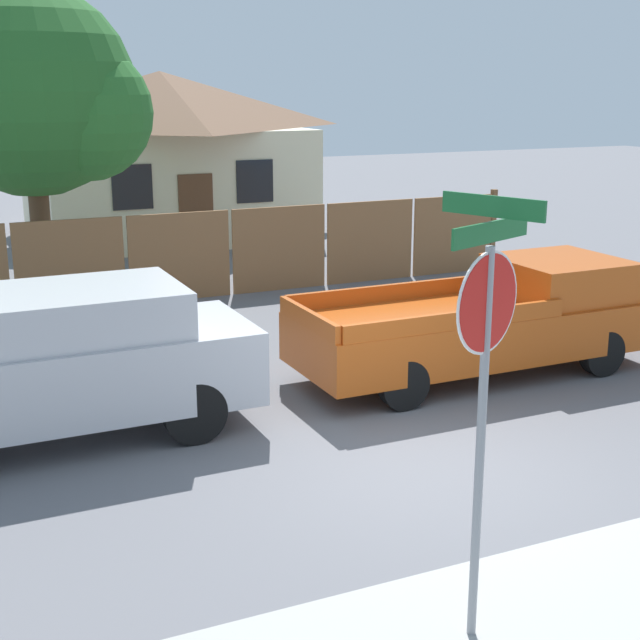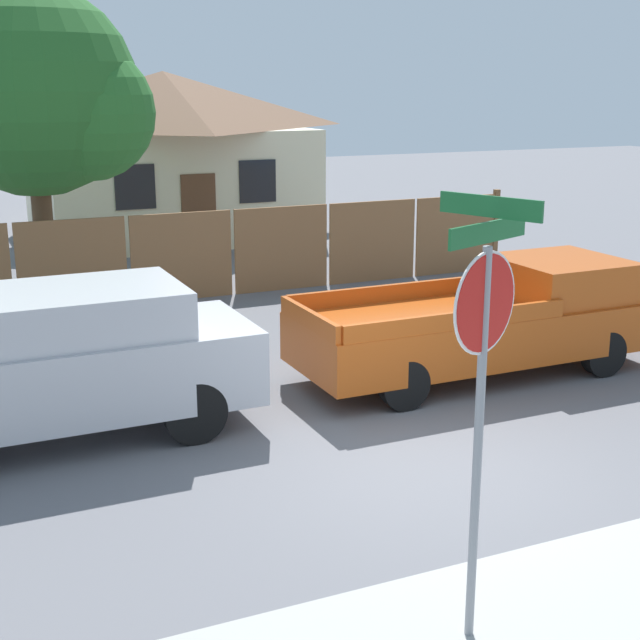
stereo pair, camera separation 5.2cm
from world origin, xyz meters
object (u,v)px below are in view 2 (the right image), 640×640
at_px(house, 166,152).
at_px(oak_tree, 44,96).
at_px(red_suv, 48,360).
at_px(orange_pickup, 491,321).
at_px(stop_sign, 483,347).

height_order(house, oak_tree, oak_tree).
height_order(oak_tree, red_suv, oak_tree).
distance_m(orange_pickup, stop_sign, 6.93).
bearing_deg(oak_tree, stop_sign, -84.52).
height_order(red_suv, orange_pickup, red_suv).
relative_size(house, oak_tree, 1.26).
relative_size(oak_tree, stop_sign, 1.75).
xyz_separation_m(oak_tree, stop_sign, (1.25, -13.07, -1.60)).
distance_m(oak_tree, red_suv, 8.23).
bearing_deg(stop_sign, orange_pickup, 32.06).
xyz_separation_m(house, red_suv, (-5.23, -14.32, -1.33)).
bearing_deg(house, stop_sign, -98.08).
bearing_deg(oak_tree, orange_pickup, -55.57).
xyz_separation_m(house, stop_sign, (-2.81, -19.79, 0.03)).
bearing_deg(stop_sign, red_suv, 91.74).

